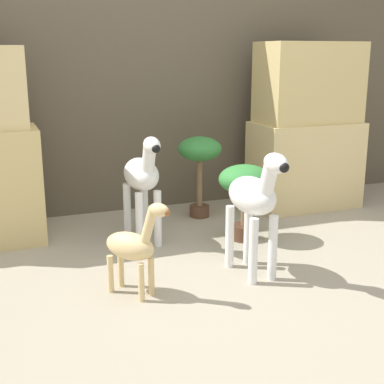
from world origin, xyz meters
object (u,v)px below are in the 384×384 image
Objects in this scene: potted_palm_back at (245,186)px; zebra_left at (143,178)px; giraffe_figurine at (133,246)px; zebra_right at (254,200)px; potted_palm_front at (200,155)px.

zebra_left is at bearing 163.75° from potted_palm_back.
zebra_left is 1.41× the size of giraffe_figurine.
giraffe_figurine is (-0.25, -0.70, -0.16)m from zebra_left.
potted_palm_front is at bearing 83.38° from zebra_right.
potted_palm_back is at bearing -81.97° from potted_palm_front.
zebra_right reaches higher than potted_palm_back.
zebra_left is 1.19× the size of potted_palm_front.
giraffe_figurine is at bearing -179.21° from zebra_right.
giraffe_figurine reaches higher than potted_palm_back.
zebra_right reaches higher than potted_palm_front.
potted_palm_back is at bearing -16.25° from zebra_left.
zebra_left is at bearing -143.95° from potted_palm_front.
giraffe_figurine is at bearing -109.59° from zebra_left.
potted_palm_back is (0.61, -0.18, -0.06)m from zebra_left.
zebra_right is at bearing 0.79° from giraffe_figurine.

